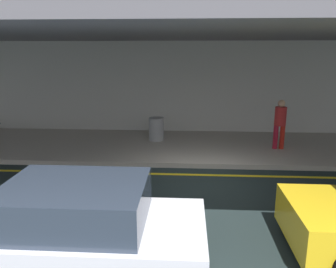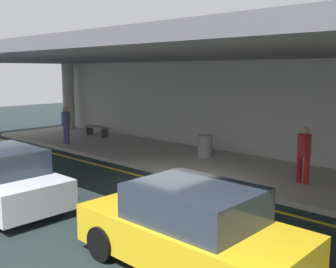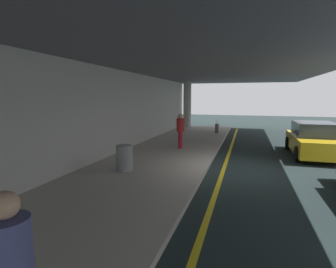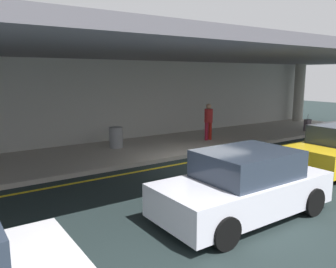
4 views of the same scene
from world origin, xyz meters
TOP-DOWN VIEW (x-y plane):
  - ground_plane at (0.00, 0.00)m, footprint 60.00×60.00m
  - sidewalk at (0.00, 3.10)m, footprint 26.00×4.20m
  - lane_stripe_yellow at (0.00, 0.47)m, footprint 26.00×0.14m
  - support_column_left_mid at (12.00, 4.52)m, footprint 0.64×0.64m
  - ceiling_overhang at (0.00, 2.60)m, footprint 28.00×13.20m
  - terminal_back_wall at (0.00, 5.35)m, footprint 26.00×0.30m
  - car_yellow_taxi at (3.45, -3.16)m, footprint 4.10×1.92m
  - person_waiting_for_ride at (2.72, 2.77)m, footprint 0.38×0.38m
  - suitcase_upright_primary at (8.84, 1.71)m, footprint 0.36×0.22m
  - trash_bin_steel at (-1.55, 3.65)m, footprint 0.56×0.56m

SIDE VIEW (x-z plane):
  - ground_plane at x=0.00m, z-range 0.00..0.00m
  - lane_stripe_yellow at x=0.00m, z-range 0.00..0.01m
  - sidewalk at x=0.00m, z-range 0.00..0.15m
  - suitcase_upright_primary at x=8.84m, z-range 0.01..0.91m
  - trash_bin_steel at x=-1.55m, z-range 0.15..1.00m
  - car_yellow_taxi at x=3.45m, z-range -0.04..1.46m
  - person_waiting_for_ride at x=2.72m, z-range 0.27..1.95m
  - terminal_back_wall at x=0.00m, z-range 0.00..3.80m
  - support_column_left_mid at x=12.00m, z-range 0.15..3.80m
  - ceiling_overhang at x=0.00m, z-range 3.80..4.10m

